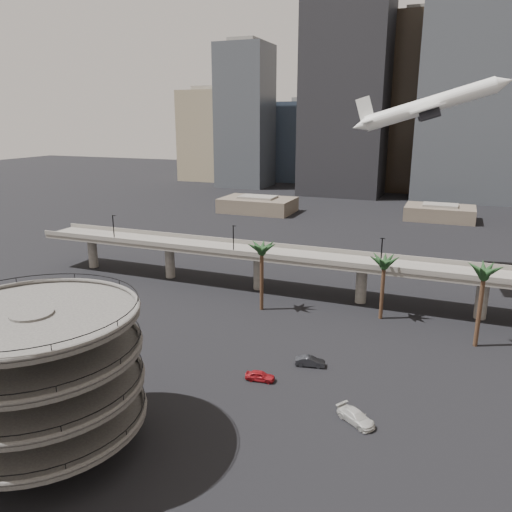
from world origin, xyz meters
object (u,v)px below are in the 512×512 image
at_px(overpass, 308,261).
at_px(airborne_jet, 428,106).
at_px(car_a, 260,376).
at_px(car_c, 356,417).
at_px(parking_ramp, 39,368).
at_px(car_b, 310,361).

xyz_separation_m(overpass, airborne_jet, (19.51, 18.57, 30.75)).
bearing_deg(car_a, car_c, -116.24).
height_order(airborne_jet, car_a, airborne_jet).
relative_size(parking_ramp, airborne_jet, 0.70).
height_order(parking_ramp, car_a, parking_ramp).
bearing_deg(parking_ramp, car_b, 53.23).
relative_size(car_a, car_b, 0.94).
distance_m(overpass, car_c, 45.61).
height_order(car_b, car_c, car_c).
bearing_deg(car_b, airborne_jet, -23.73).
bearing_deg(parking_ramp, car_c, 29.58).
xyz_separation_m(car_a, car_b, (5.37, 6.74, 0.02)).
bearing_deg(airborne_jet, parking_ramp, -119.21).
relative_size(parking_ramp, overpass, 0.17).
bearing_deg(overpass, airborne_jet, 43.60).
height_order(overpass, car_c, overpass).
xyz_separation_m(airborne_jet, car_c, (-1.41, -59.92, -37.33)).
bearing_deg(car_c, airborne_jet, 32.29).
height_order(parking_ramp, car_c, parking_ramp).
distance_m(parking_ramp, car_a, 29.56).
bearing_deg(car_a, parking_ramp, 136.71).
relative_size(overpass, car_a, 31.23).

